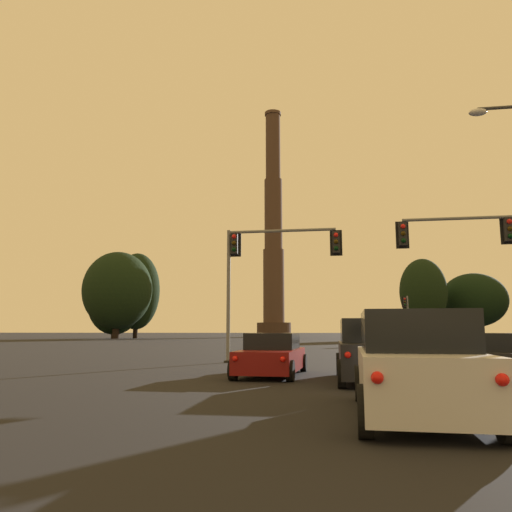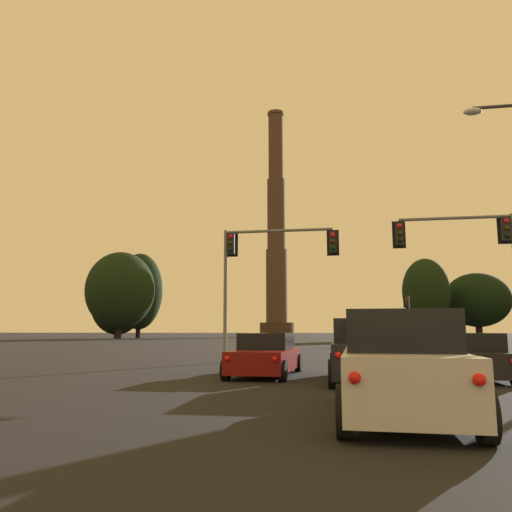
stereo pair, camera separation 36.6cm
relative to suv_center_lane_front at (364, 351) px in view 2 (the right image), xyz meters
The scene contains 13 objects.
suv_center_lane_front is the anchor object (origin of this frame).
hatchback_right_lane_front 3.42m from the suv_center_lane_front, 18.47° to the left, with size 1.93×4.12×1.44m.
sedan_left_lane_front 3.59m from the suv_center_lane_front, 154.49° to the left, with size 2.15×4.76×1.43m.
suv_center_lane_second 6.26m from the suv_center_lane_front, 86.84° to the right, with size 2.22×4.95×1.86m.
traffic_light_far_right 41.98m from the suv_center_lane_front, 80.97° to the left, with size 0.78×0.50×5.29m.
traffic_light_overhead_left 9.94m from the suv_center_lane_front, 118.77° to the left, with size 5.70×0.50×6.41m.
traffic_light_overhead_right 9.68m from the suv_center_lane_front, 54.17° to the left, with size 5.24×0.50×6.54m.
smokestack 102.08m from the suv_center_lane_front, 98.80° to the left, with size 7.82×7.82×54.21m.
treeline_center_right 83.31m from the suv_center_lane_front, 120.10° to the left, with size 10.12×9.11×12.59m.
treeline_left_mid 81.17m from the suv_center_lane_front, 120.04° to the left, with size 12.69×11.42×15.80m.
treeline_center_left 80.89m from the suv_center_lane_front, 73.47° to the left, with size 11.35×10.22×11.54m.
treeline_far_right 85.07m from the suv_center_lane_front, 117.36° to the left, with size 8.85×7.96×16.32m.
treeline_right_mid 73.39m from the suv_center_lane_front, 79.34° to the left, with size 7.81×7.03×13.57m.
Camera 2 is at (-0.91, -0.18, 1.52)m, focal length 35.00 mm.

